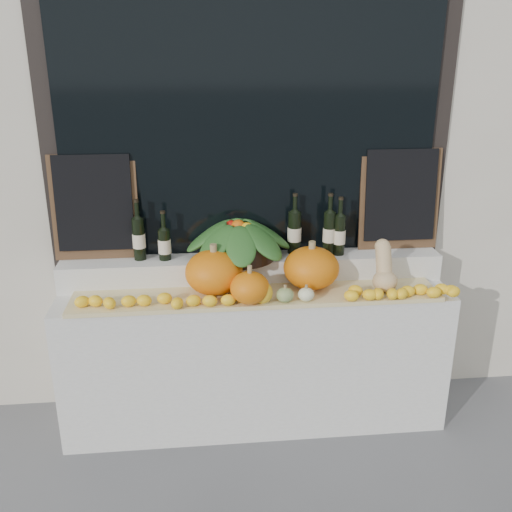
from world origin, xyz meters
The scene contains 18 objects.
storefront_facade centered at (0.00, 2.25, 2.25)m, with size 7.00×0.94×4.50m.
display_sill centered at (0.00, 1.52, 0.44)m, with size 2.30×0.55×0.88m, color silver.
rear_tier centered at (0.00, 1.68, 0.96)m, with size 2.30×0.25×0.16m, color silver.
straw_bedding centered at (0.00, 1.40, 0.89)m, with size 2.10×0.32×0.03m, color tan.
pumpkin_left centered at (-0.24, 1.45, 1.03)m, with size 0.33×0.33×0.25m, color orange.
pumpkin_right centered at (0.33, 1.47, 1.03)m, with size 0.33×0.33×0.24m, color orange.
pumpkin_center centered at (-0.05, 1.29, 0.99)m, with size 0.22×0.22×0.18m, color orange.
butternut_squash centered at (0.74, 1.39, 1.03)m, with size 0.14×0.21×0.29m.
decorative_gourds centered at (0.06, 1.29, 0.95)m, with size 0.44×0.14×0.15m.
lemon_heap centered at (0.00, 1.29, 0.94)m, with size 2.20×0.16×0.06m, color yellow, non-canonical shape.
produce_bowl centered at (-0.08, 1.66, 1.16)m, with size 0.67×0.67×0.24m.
wine_bottle_far_left centered at (-0.67, 1.68, 1.17)m, with size 0.08×0.08×0.37m.
wine_bottle_near_left centered at (-0.52, 1.67, 1.14)m, with size 0.08×0.08×0.30m.
wine_bottle_tall centered at (0.26, 1.71, 1.17)m, with size 0.08×0.08×0.37m.
wine_bottle_near_right centered at (0.47, 1.66, 1.18)m, with size 0.08×0.08×0.38m.
wine_bottle_far_right centered at (0.53, 1.65, 1.17)m, with size 0.08×0.08×0.36m.
chalkboard_left centered at (-0.92, 1.74, 1.36)m, with size 0.50×0.08×0.62m.
chalkboard_right centered at (0.92, 1.74, 1.36)m, with size 0.50×0.08×0.62m.
Camera 1 is at (-0.31, -1.56, 2.23)m, focal length 40.00 mm.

